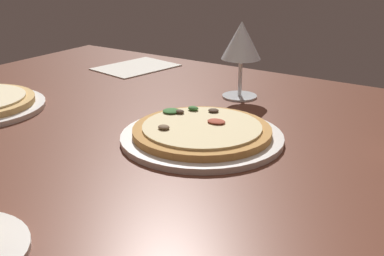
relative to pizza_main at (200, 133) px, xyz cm
name	(u,v)px	position (x,y,z in cm)	size (l,w,h in cm)	color
dining_table	(183,162)	(-0.31, 5.63, -3.17)	(150.00, 110.00, 4.00)	brown
pizza_main	(200,133)	(0.00, 0.00, 0.00)	(27.28, 27.28, 3.33)	silver
wine_glass_far	(241,43)	(6.37, -25.36, 10.44)	(8.28, 8.28, 16.13)	silver
paper_menu	(136,67)	(41.93, -33.67, -1.02)	(14.56, 19.82, 0.30)	silver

